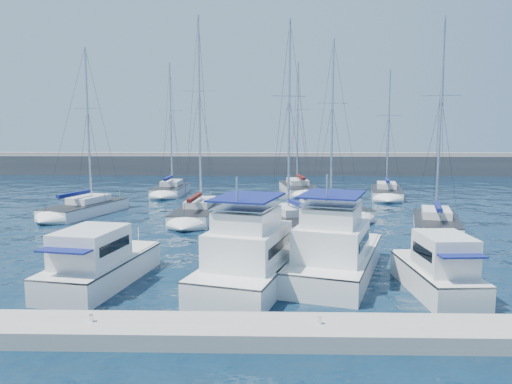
{
  "coord_description": "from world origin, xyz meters",
  "views": [
    {
      "loc": [
        -1.8,
        -27.63,
        7.36
      ],
      "look_at": [
        -2.64,
        6.15,
        3.0
      ],
      "focal_mm": 35.0,
      "sensor_mm": 36.0,
      "label": 1
    }
  ],
  "objects_px": {
    "motor_yacht_port_inner": "(254,259)",
    "sailboat_mid_a": "(86,208)",
    "motor_yacht_stbd_inner": "(334,254)",
    "sailboat_mid_b": "(199,212)",
    "motor_yacht_stbd_outer": "(439,273)",
    "sailboat_mid_c": "(292,220)",
    "sailboat_back_a": "(171,190)",
    "motor_yacht_port_outer": "(98,265)",
    "sailboat_back_c": "(386,192)",
    "sailboat_mid_e": "(436,223)",
    "sailboat_back_b": "(298,188)",
    "sailboat_mid_d": "(334,208)"
  },
  "relations": [
    {
      "from": "motor_yacht_port_outer",
      "to": "sailboat_mid_c",
      "type": "xyz_separation_m",
      "value": [
        9.73,
        13.86,
        -0.41
      ]
    },
    {
      "from": "sailboat_mid_a",
      "to": "sailboat_back_b",
      "type": "distance_m",
      "value": 24.07
    },
    {
      "from": "motor_yacht_port_outer",
      "to": "sailboat_mid_c",
      "type": "bearing_deg",
      "value": 65.33
    },
    {
      "from": "motor_yacht_stbd_inner",
      "to": "sailboat_back_c",
      "type": "distance_m",
      "value": 30.31
    },
    {
      "from": "motor_yacht_stbd_inner",
      "to": "sailboat_back_c",
      "type": "xyz_separation_m",
      "value": [
        9.33,
        28.83,
        -0.62
      ]
    },
    {
      "from": "sailboat_back_a",
      "to": "sailboat_back_b",
      "type": "bearing_deg",
      "value": 7.91
    },
    {
      "from": "sailboat_back_b",
      "to": "motor_yacht_stbd_outer",
      "type": "bearing_deg",
      "value": -89.6
    },
    {
      "from": "sailboat_mid_a",
      "to": "sailboat_back_a",
      "type": "relative_size",
      "value": 0.97
    },
    {
      "from": "motor_yacht_port_outer",
      "to": "motor_yacht_port_inner",
      "type": "xyz_separation_m",
      "value": [
        7.29,
        0.55,
        0.19
      ]
    },
    {
      "from": "sailboat_mid_e",
      "to": "sailboat_back_b",
      "type": "bearing_deg",
      "value": 127.78
    },
    {
      "from": "sailboat_mid_a",
      "to": "sailboat_mid_e",
      "type": "xyz_separation_m",
      "value": [
        27.7,
        -6.13,
        0.02
      ]
    },
    {
      "from": "motor_yacht_port_inner",
      "to": "sailboat_mid_e",
      "type": "xyz_separation_m",
      "value": [
        12.77,
        12.4,
        -0.6
      ]
    },
    {
      "from": "sailboat_mid_a",
      "to": "motor_yacht_port_inner",
      "type": "bearing_deg",
      "value": -33.88
    },
    {
      "from": "motor_yacht_port_inner",
      "to": "sailboat_mid_a",
      "type": "bearing_deg",
      "value": 145.04
    },
    {
      "from": "motor_yacht_port_outer",
      "to": "sailboat_mid_a",
      "type": "distance_m",
      "value": 20.55
    },
    {
      "from": "motor_yacht_port_inner",
      "to": "sailboat_mid_d",
      "type": "xyz_separation_m",
      "value": [
        6.34,
        19.05,
        -0.62
      ]
    },
    {
      "from": "motor_yacht_stbd_inner",
      "to": "sailboat_mid_d",
      "type": "distance_m",
      "value": 18.2
    },
    {
      "from": "motor_yacht_stbd_inner",
      "to": "motor_yacht_stbd_outer",
      "type": "bearing_deg",
      "value": -12.49
    },
    {
      "from": "sailboat_back_b",
      "to": "sailboat_back_c",
      "type": "bearing_deg",
      "value": -26.8
    },
    {
      "from": "motor_yacht_stbd_inner",
      "to": "sailboat_mid_b",
      "type": "distance_m",
      "value": 18.21
    },
    {
      "from": "motor_yacht_stbd_outer",
      "to": "sailboat_back_b",
      "type": "height_order",
      "value": "sailboat_back_b"
    },
    {
      "from": "motor_yacht_stbd_inner",
      "to": "sailboat_mid_a",
      "type": "xyz_separation_m",
      "value": [
        -18.9,
        17.51,
        -0.62
      ]
    },
    {
      "from": "sailboat_mid_e",
      "to": "sailboat_back_a",
      "type": "xyz_separation_m",
      "value": [
        -22.92,
        19.18,
        -0.0
      ]
    },
    {
      "from": "motor_yacht_stbd_inner",
      "to": "sailboat_mid_e",
      "type": "relative_size",
      "value": 0.65
    },
    {
      "from": "motor_yacht_stbd_outer",
      "to": "motor_yacht_port_inner",
      "type": "bearing_deg",
      "value": 166.2
    },
    {
      "from": "motor_yacht_port_inner",
      "to": "sailboat_mid_a",
      "type": "xyz_separation_m",
      "value": [
        -14.93,
        18.53,
        -0.62
      ]
    },
    {
      "from": "sailboat_mid_c",
      "to": "sailboat_back_a",
      "type": "height_order",
      "value": "sailboat_mid_c"
    },
    {
      "from": "sailboat_mid_b",
      "to": "sailboat_back_b",
      "type": "height_order",
      "value": "sailboat_mid_b"
    },
    {
      "from": "motor_yacht_port_outer",
      "to": "sailboat_mid_a",
      "type": "relative_size",
      "value": 0.54
    },
    {
      "from": "sailboat_mid_a",
      "to": "sailboat_mid_e",
      "type": "relative_size",
      "value": 0.93
    },
    {
      "from": "motor_yacht_port_outer",
      "to": "sailboat_mid_e",
      "type": "xyz_separation_m",
      "value": [
        20.06,
        12.95,
        -0.41
      ]
    },
    {
      "from": "motor_yacht_stbd_inner",
      "to": "sailboat_mid_e",
      "type": "distance_m",
      "value": 14.4
    },
    {
      "from": "motor_yacht_port_outer",
      "to": "sailboat_mid_c",
      "type": "height_order",
      "value": "sailboat_mid_c"
    },
    {
      "from": "motor_yacht_port_inner",
      "to": "sailboat_mid_e",
      "type": "height_order",
      "value": "sailboat_mid_e"
    },
    {
      "from": "motor_yacht_stbd_outer",
      "to": "sailboat_mid_e",
      "type": "relative_size",
      "value": 0.4
    },
    {
      "from": "motor_yacht_port_outer",
      "to": "sailboat_back_c",
      "type": "xyz_separation_m",
      "value": [
        20.59,
        30.4,
        -0.43
      ]
    },
    {
      "from": "sailboat_mid_d",
      "to": "sailboat_back_c",
      "type": "bearing_deg",
      "value": 40.57
    },
    {
      "from": "motor_yacht_port_outer",
      "to": "sailboat_mid_c",
      "type": "relative_size",
      "value": 0.5
    },
    {
      "from": "sailboat_mid_b",
      "to": "sailboat_back_b",
      "type": "distance_m",
      "value": 18.75
    },
    {
      "from": "motor_yacht_port_inner",
      "to": "sailboat_back_b",
      "type": "bearing_deg",
      "value": 99.15
    },
    {
      "from": "sailboat_mid_a",
      "to": "sailboat_mid_d",
      "type": "relative_size",
      "value": 0.95
    },
    {
      "from": "motor_yacht_port_inner",
      "to": "sailboat_mid_a",
      "type": "distance_m",
      "value": 23.8
    },
    {
      "from": "motor_yacht_port_inner",
      "to": "sailboat_mid_e",
      "type": "bearing_deg",
      "value": 60.33
    },
    {
      "from": "motor_yacht_port_outer",
      "to": "sailboat_mid_c",
      "type": "distance_m",
      "value": 16.94
    },
    {
      "from": "motor_yacht_stbd_outer",
      "to": "sailboat_back_c",
      "type": "bearing_deg",
      "value": 77.37
    },
    {
      "from": "sailboat_mid_c",
      "to": "sailboat_back_a",
      "type": "xyz_separation_m",
      "value": [
        -12.59,
        18.28,
        -0.01
      ]
    },
    {
      "from": "sailboat_mid_a",
      "to": "sailboat_back_c",
      "type": "relative_size",
      "value": 1.04
    },
    {
      "from": "motor_yacht_port_inner",
      "to": "motor_yacht_stbd_outer",
      "type": "distance_m",
      "value": 8.4
    },
    {
      "from": "motor_yacht_port_outer",
      "to": "sailboat_mid_b",
      "type": "height_order",
      "value": "sailboat_mid_b"
    },
    {
      "from": "sailboat_mid_e",
      "to": "sailboat_back_b",
      "type": "distance_m",
      "value": 22.59
    }
  ]
}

